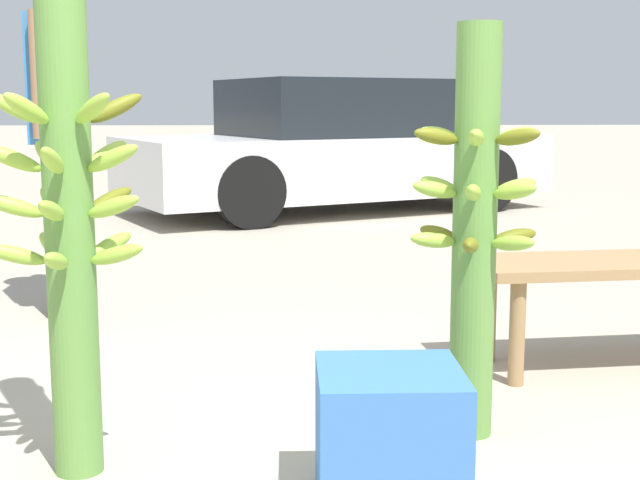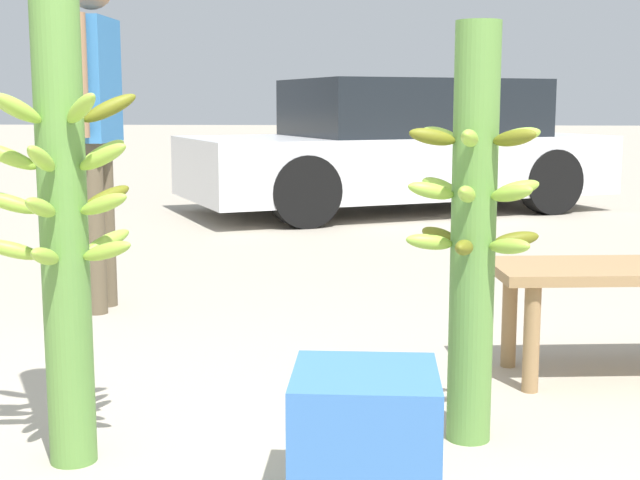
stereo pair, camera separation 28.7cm
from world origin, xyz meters
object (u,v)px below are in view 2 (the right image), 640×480
at_px(parked_car, 400,148).
at_px(vendor_person, 95,102).
at_px(produce_crate, 365,442).
at_px(banana_stalk_left, 63,198).
at_px(banana_stalk_center, 473,228).

bearing_deg(parked_car, vendor_person, 133.72).
bearing_deg(produce_crate, banana_stalk_left, 162.72).
height_order(banana_stalk_left, banana_stalk_center, banana_stalk_left).
height_order(banana_stalk_center, parked_car, banana_stalk_center).
xyz_separation_m(banana_stalk_center, produce_crate, (-0.32, -0.52, -0.49)).
bearing_deg(banana_stalk_left, produce_crate, -17.28).
height_order(banana_stalk_center, produce_crate, banana_stalk_center).
bearing_deg(banana_stalk_center, banana_stalk_left, -167.98).
bearing_deg(vendor_person, banana_stalk_left, 14.46).
distance_m(banana_stalk_center, vendor_person, 2.42).
bearing_deg(produce_crate, vendor_person, 122.09).
bearing_deg(vendor_person, produce_crate, 31.63).
height_order(banana_stalk_left, vendor_person, vendor_person).
xyz_separation_m(vendor_person, produce_crate, (1.38, -2.20, -0.87)).
distance_m(banana_stalk_left, vendor_person, 2.02).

